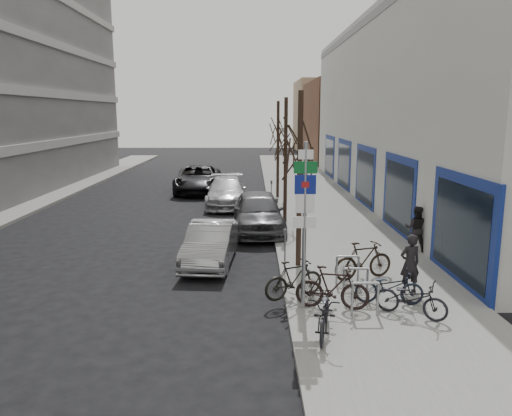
{
  "coord_description": "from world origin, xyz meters",
  "views": [
    {
      "loc": [
        1.16,
        -11.54,
        4.84
      ],
      "look_at": [
        1.27,
        3.35,
        2.0
      ],
      "focal_mm": 35.0,
      "sensor_mm": 36.0,
      "label": 1
    }
  ],
  "objects_px": {
    "parked_car_mid": "(258,212)",
    "pedestrian_far": "(416,228)",
    "bike_mid_curb": "(389,284)",
    "bike_mid_inner": "(294,279)",
    "lane_car": "(198,179)",
    "tree_mid": "(286,131)",
    "parked_car_back": "(227,192)",
    "bike_near_right": "(332,287)",
    "highway_sign_pole": "(305,216)",
    "meter_front": "(285,245)",
    "meter_mid": "(276,210)",
    "bike_far_inner": "(363,260)",
    "bike_rack": "(356,280)",
    "bike_far_curb": "(411,295)",
    "bike_near_left": "(325,310)",
    "parked_car_front": "(210,244)",
    "meter_back": "(271,190)",
    "tree_near": "(300,138)",
    "pedestrian_near": "(410,263)",
    "tree_far": "(278,127)"
  },
  "relations": [
    {
      "from": "meter_back",
      "to": "lane_car",
      "type": "distance_m",
      "value": 6.77
    },
    {
      "from": "highway_sign_pole",
      "to": "parked_car_front",
      "type": "distance_m",
      "value": 5.22
    },
    {
      "from": "meter_back",
      "to": "parked_car_back",
      "type": "bearing_deg",
      "value": 169.26
    },
    {
      "from": "meter_mid",
      "to": "bike_mid_curb",
      "type": "distance_m",
      "value": 8.6
    },
    {
      "from": "pedestrian_near",
      "to": "pedestrian_far",
      "type": "height_order",
      "value": "pedestrian_near"
    },
    {
      "from": "tree_mid",
      "to": "meter_mid",
      "type": "bearing_deg",
      "value": -106.7
    },
    {
      "from": "parked_car_back",
      "to": "meter_mid",
      "type": "bearing_deg",
      "value": -70.31
    },
    {
      "from": "parked_car_mid",
      "to": "pedestrian_far",
      "type": "distance_m",
      "value": 6.39
    },
    {
      "from": "bike_mid_curb",
      "to": "parked_car_mid",
      "type": "bearing_deg",
      "value": 28.68
    },
    {
      "from": "tree_mid",
      "to": "lane_car",
      "type": "xyz_separation_m",
      "value": [
        -4.79,
        9.19,
        -3.27
      ]
    },
    {
      "from": "parked_car_back",
      "to": "pedestrian_far",
      "type": "bearing_deg",
      "value": -54.98
    },
    {
      "from": "parked_car_front",
      "to": "parked_car_mid",
      "type": "bearing_deg",
      "value": 73.92
    },
    {
      "from": "bike_mid_inner",
      "to": "lane_car",
      "type": "bearing_deg",
      "value": -12.25
    },
    {
      "from": "bike_near_right",
      "to": "pedestrian_far",
      "type": "distance_m",
      "value": 6.38
    },
    {
      "from": "bike_near_left",
      "to": "bike_mid_curb",
      "type": "bearing_deg",
      "value": 55.82
    },
    {
      "from": "bike_far_inner",
      "to": "parked_car_mid",
      "type": "relative_size",
      "value": 0.37
    },
    {
      "from": "parked_car_back",
      "to": "lane_car",
      "type": "height_order",
      "value": "lane_car"
    },
    {
      "from": "highway_sign_pole",
      "to": "parked_car_mid",
      "type": "bearing_deg",
      "value": 96.68
    },
    {
      "from": "bike_mid_curb",
      "to": "pedestrian_far",
      "type": "xyz_separation_m",
      "value": [
        2.23,
        4.87,
        0.28
      ]
    },
    {
      "from": "lane_car",
      "to": "meter_mid",
      "type": "bearing_deg",
      "value": -70.74
    },
    {
      "from": "meter_mid",
      "to": "bike_near_right",
      "type": "xyz_separation_m",
      "value": [
        0.95,
        -8.57,
        -0.22
      ]
    },
    {
      "from": "bike_near_right",
      "to": "bike_mid_inner",
      "type": "distance_m",
      "value": 1.13
    },
    {
      "from": "bike_rack",
      "to": "bike_far_curb",
      "type": "distance_m",
      "value": 1.56
    },
    {
      "from": "tree_near",
      "to": "pedestrian_near",
      "type": "xyz_separation_m",
      "value": [
        2.71,
        -2.45,
        -3.16
      ]
    },
    {
      "from": "meter_back",
      "to": "bike_mid_inner",
      "type": "relative_size",
      "value": 0.75
    },
    {
      "from": "pedestrian_near",
      "to": "meter_front",
      "type": "bearing_deg",
      "value": -46.26
    },
    {
      "from": "highway_sign_pole",
      "to": "parked_car_mid",
      "type": "height_order",
      "value": "highway_sign_pole"
    },
    {
      "from": "tree_mid",
      "to": "parked_car_mid",
      "type": "bearing_deg",
      "value": -129.18
    },
    {
      "from": "lane_car",
      "to": "parked_car_front",
      "type": "bearing_deg",
      "value": -85.31
    },
    {
      "from": "tree_far",
      "to": "meter_back",
      "type": "height_order",
      "value": "tree_far"
    },
    {
      "from": "bike_rack",
      "to": "meter_back",
      "type": "bearing_deg",
      "value": 97.02
    },
    {
      "from": "tree_far",
      "to": "bike_near_left",
      "type": "bearing_deg",
      "value": -89.63
    },
    {
      "from": "lane_car",
      "to": "meter_front",
      "type": "bearing_deg",
      "value": -77.84
    },
    {
      "from": "lane_car",
      "to": "highway_sign_pole",
      "type": "bearing_deg",
      "value": -79.4
    },
    {
      "from": "highway_sign_pole",
      "to": "parked_car_back",
      "type": "relative_size",
      "value": 0.82
    },
    {
      "from": "highway_sign_pole",
      "to": "meter_front",
      "type": "height_order",
      "value": "highway_sign_pole"
    },
    {
      "from": "highway_sign_pole",
      "to": "bike_rack",
      "type": "relative_size",
      "value": 1.86
    },
    {
      "from": "bike_near_left",
      "to": "lane_car",
      "type": "bearing_deg",
      "value": 115.53
    },
    {
      "from": "highway_sign_pole",
      "to": "tree_near",
      "type": "bearing_deg",
      "value": 86.74
    },
    {
      "from": "meter_mid",
      "to": "bike_mid_inner",
      "type": "xyz_separation_m",
      "value": [
        0.08,
        -7.84,
        -0.25
      ]
    },
    {
      "from": "parked_car_mid",
      "to": "tree_mid",
      "type": "bearing_deg",
      "value": 47.76
    },
    {
      "from": "bike_far_inner",
      "to": "pedestrian_far",
      "type": "xyz_separation_m",
      "value": [
        2.47,
        2.99,
        0.23
      ]
    },
    {
      "from": "tree_near",
      "to": "tree_mid",
      "type": "distance_m",
      "value": 6.5
    },
    {
      "from": "parked_car_back",
      "to": "lane_car",
      "type": "distance_m",
      "value": 5.14
    },
    {
      "from": "bike_far_inner",
      "to": "bike_mid_inner",
      "type": "bearing_deg",
      "value": 105.59
    },
    {
      "from": "bike_near_right",
      "to": "bike_mid_inner",
      "type": "bearing_deg",
      "value": 61.75
    },
    {
      "from": "tree_near",
      "to": "meter_mid",
      "type": "distance_m",
      "value": 5.95
    },
    {
      "from": "parked_car_mid",
      "to": "pedestrian_near",
      "type": "relative_size",
      "value": 3.13
    },
    {
      "from": "highway_sign_pole",
      "to": "parked_car_front",
      "type": "relative_size",
      "value": 1.03
    },
    {
      "from": "bike_near_left",
      "to": "highway_sign_pole",
      "type": "bearing_deg",
      "value": 114.09
    }
  ]
}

